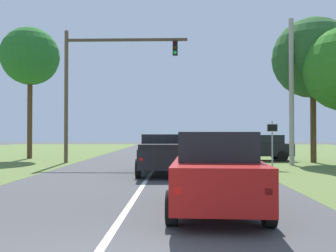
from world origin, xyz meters
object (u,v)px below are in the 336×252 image
(keep_moving_sign, at_px, (272,138))
(oak_tree_right, at_px, (313,58))
(red_suv_near, at_px, (216,169))
(utility_pole_right, at_px, (291,92))
(extra_tree_2, at_px, (30,57))
(traffic_light, at_px, (97,76))
(pickup_truck_lead, at_px, (161,153))
(crossing_suv_far, at_px, (260,147))

(keep_moving_sign, height_order, oak_tree_right, oak_tree_right)
(red_suv_near, xyz_separation_m, utility_pole_right, (5.71, 12.59, 3.29))
(red_suv_near, distance_m, oak_tree_right, 17.28)
(oak_tree_right, distance_m, extra_tree_2, 19.74)
(oak_tree_right, xyz_separation_m, extra_tree_2, (-19.46, 3.20, 0.86))
(traffic_light, height_order, oak_tree_right, oak_tree_right)
(extra_tree_2, bearing_deg, pickup_truck_lead, -43.87)
(keep_moving_sign, relative_size, extra_tree_2, 0.26)
(pickup_truck_lead, distance_m, traffic_light, 8.75)
(red_suv_near, bearing_deg, pickup_truck_lead, 102.27)
(red_suv_near, xyz_separation_m, oak_tree_right, (7.63, 14.45, 5.62))
(pickup_truck_lead, height_order, crossing_suv_far, pickup_truck_lead)
(pickup_truck_lead, relative_size, traffic_light, 0.67)
(red_suv_near, distance_m, crossing_suv_far, 16.71)
(pickup_truck_lead, distance_m, extra_tree_2, 15.46)
(traffic_light, distance_m, crossing_suv_far, 11.84)
(traffic_light, bearing_deg, oak_tree_right, 1.80)
(keep_moving_sign, xyz_separation_m, oak_tree_right, (3.60, 4.01, 5.03))
(traffic_light, xyz_separation_m, keep_moving_sign, (10.12, -3.58, -3.90))
(crossing_suv_far, relative_size, utility_pole_right, 0.50)
(crossing_suv_far, height_order, extra_tree_2, extra_tree_2)
(oak_tree_right, bearing_deg, keep_moving_sign, -131.90)
(keep_moving_sign, xyz_separation_m, crossing_suv_far, (0.60, 5.62, -0.69))
(pickup_truck_lead, bearing_deg, oak_tree_right, 34.79)
(red_suv_near, relative_size, keep_moving_sign, 1.96)
(crossing_suv_far, distance_m, extra_tree_2, 17.80)
(red_suv_near, height_order, extra_tree_2, extra_tree_2)
(keep_moving_sign, height_order, extra_tree_2, extra_tree_2)
(crossing_suv_far, bearing_deg, traffic_light, -169.25)
(pickup_truck_lead, bearing_deg, traffic_light, 125.66)
(red_suv_near, relative_size, traffic_light, 0.59)
(extra_tree_2, bearing_deg, oak_tree_right, -9.35)
(oak_tree_right, relative_size, crossing_suv_far, 2.16)
(crossing_suv_far, xyz_separation_m, utility_pole_right, (1.07, -3.46, 3.38))
(utility_pole_right, relative_size, extra_tree_2, 0.89)
(extra_tree_2, bearing_deg, keep_moving_sign, -24.48)
(pickup_truck_lead, distance_m, crossing_suv_far, 10.31)
(red_suv_near, bearing_deg, traffic_light, 113.46)
(traffic_light, bearing_deg, crossing_suv_far, 10.75)
(keep_moving_sign, xyz_separation_m, utility_pole_right, (1.68, 2.16, 2.69))
(utility_pole_right, bearing_deg, red_suv_near, -114.39)
(keep_moving_sign, bearing_deg, oak_tree_right, 48.10)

